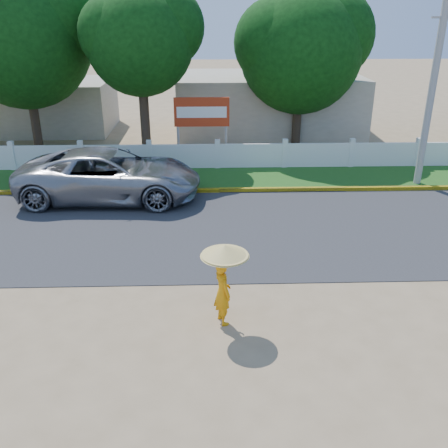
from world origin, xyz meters
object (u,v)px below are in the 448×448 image
utility_pole (431,95)px  vehicle (110,175)px  monk_with_parasol (224,273)px  billboard (202,116)px

utility_pole → vehicle: utility_pole is taller
vehicle → monk_with_parasol: 9.07m
utility_pole → monk_with_parasol: utility_pole is taller
vehicle → billboard: bearing=-33.3°
utility_pole → vehicle: bearing=-173.7°
vehicle → monk_with_parasol: size_ratio=3.41×
utility_pole → monk_with_parasol: bearing=-131.0°
utility_pole → billboard: 9.58m
vehicle → monk_with_parasol: bearing=-152.0°
utility_pole → vehicle: 12.56m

